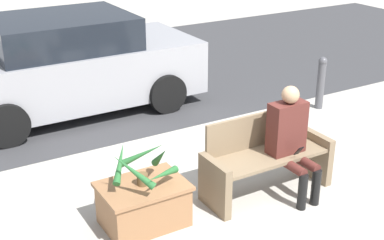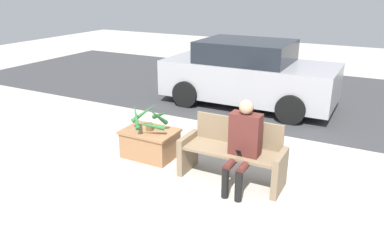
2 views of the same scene
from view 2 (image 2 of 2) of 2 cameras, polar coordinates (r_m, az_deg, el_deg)
name	(u,v)px [view 2 (image 2 of 2)]	position (r m, az deg, el deg)	size (l,w,h in m)	color
ground_plane	(223,186)	(5.61, 4.80, -10.01)	(30.00, 30.00, 0.00)	#ADA89E
road_surface	(303,96)	(10.41, 16.51, 3.57)	(20.00, 6.00, 0.01)	#38383A
bench	(233,153)	(5.64, 6.23, -5.01)	(1.56, 0.56, 0.91)	#7A664C
person_seated	(243,141)	(5.30, 7.80, -3.14)	(0.44, 0.61, 1.32)	#51231E
planter_box	(150,142)	(6.44, -6.38, -3.39)	(0.90, 0.66, 0.48)	#936642
potted_plant	(150,118)	(6.26, -6.48, 0.33)	(0.73, 0.74, 0.49)	brown
parked_car	(248,74)	(9.19, 8.55, 6.96)	(4.07, 1.98, 1.56)	#99999E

